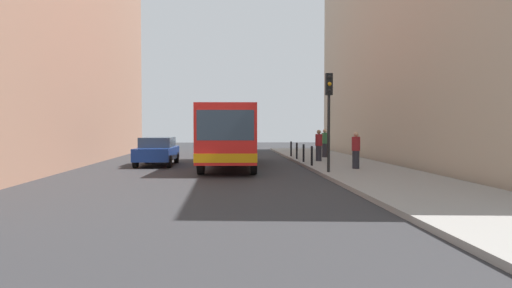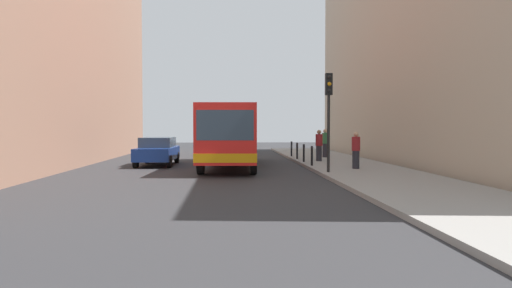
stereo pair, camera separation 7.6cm
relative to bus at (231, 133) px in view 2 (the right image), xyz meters
The scene contains 15 objects.
ground_plane 3.32m from the bus, 80.62° to the right, with size 80.00×80.00×0.00m, color #2D2D30.
sidewalk 6.70m from the bus, 25.50° to the right, with size 4.40×40.00×0.15m, color gray.
building_left 12.75m from the bus, behind, with size 7.00×32.00×15.97m, color #936B56.
building_right 13.07m from the bus, ahead, with size 7.00×32.00×13.69m, color #B2A38C.
bus is the anchor object (origin of this frame).
car_beside_bus 4.09m from the bus, 166.39° to the left, with size 1.93×4.43×1.48m.
car_behind_bus 11.40m from the bus, 91.49° to the left, with size 2.09×4.51×1.48m.
traffic_light 6.38m from the bus, 50.05° to the right, with size 0.28×0.33×4.10m.
bollard_near 4.34m from the bus, 21.22° to the right, with size 0.11×0.11×0.95m, color black.
bollard_mid 4.16m from the bus, 12.94° to the left, with size 0.11×0.11×0.95m, color black.
bollard_far 5.25m from the bus, 40.30° to the left, with size 0.11×0.11×0.95m, color black.
bollard_farthest 7.03m from the bus, 55.70° to the left, with size 0.11×0.11×0.95m, color black.
pedestrian_near_signal 6.52m from the bus, 30.30° to the right, with size 0.38×0.38×1.66m.
pedestrian_mid_sidewalk 5.13m from the bus, 17.01° to the left, with size 0.38×0.38×1.72m.
pedestrian_far_sidewalk 7.48m from the bus, 38.26° to the left, with size 0.38×0.38×1.75m.
Camera 2 is at (-0.64, -21.22, 2.03)m, focal length 32.89 mm.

